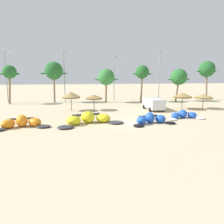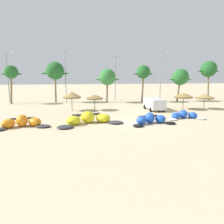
{
  "view_description": "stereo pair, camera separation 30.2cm",
  "coord_description": "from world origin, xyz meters",
  "px_view_note": "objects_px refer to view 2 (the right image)",
  "views": [
    {
      "loc": [
        -6.95,
        -21.92,
        5.22
      ],
      "look_at": [
        -1.88,
        2.0,
        1.0
      ],
      "focal_mm": 32.65,
      "sensor_mm": 36.0,
      "label": 1
    },
    {
      "loc": [
        -6.66,
        -21.98,
        5.22
      ],
      "look_at": [
        -1.88,
        2.0,
        1.0
      ],
      "focal_mm": 32.65,
      "sensor_mm": 36.0,
      "label": 2
    }
  ],
  "objects_px": {
    "kite_far_left": "(22,122)",
    "kite_left_of_center": "(151,120)",
    "beach_umbrella_near_van": "(72,95)",
    "lamppost_west_center": "(66,74)",
    "kite_left": "(89,119)",
    "beach_umbrella_middle": "(95,97)",
    "parked_van": "(154,103)",
    "lamppost_west": "(8,75)",
    "palm_left": "(55,71)",
    "palm_center_left": "(143,73)",
    "palm_right_of_gap": "(209,69)",
    "kite_center": "(184,115)",
    "palm_leftmost": "(11,73)",
    "beach_umbrella_near_palms": "(183,95)",
    "palm_center_right": "(180,77)",
    "beach_umbrella_outermost": "(205,96)",
    "palm_left_of_gap": "(107,77)",
    "lamppost_east": "(161,74)",
    "lamppost_east_center": "(116,76)"
  },
  "relations": [
    {
      "from": "beach_umbrella_near_palms",
      "to": "palm_right_of_gap",
      "type": "bearing_deg",
      "value": 42.24
    },
    {
      "from": "beach_umbrella_near_palms",
      "to": "palm_left_of_gap",
      "type": "distance_m",
      "value": 15.58
    },
    {
      "from": "kite_left",
      "to": "lamppost_east",
      "type": "height_order",
      "value": "lamppost_east"
    },
    {
      "from": "palm_left",
      "to": "palm_center_right",
      "type": "bearing_deg",
      "value": -6.97
    },
    {
      "from": "kite_left",
      "to": "kite_center",
      "type": "distance_m",
      "value": 12.18
    },
    {
      "from": "kite_far_left",
      "to": "palm_right_of_gap",
      "type": "bearing_deg",
      "value": 28.01
    },
    {
      "from": "kite_far_left",
      "to": "beach_umbrella_outermost",
      "type": "xyz_separation_m",
      "value": [
        26.57,
        7.15,
        1.63
      ]
    },
    {
      "from": "palm_right_of_gap",
      "to": "kite_center",
      "type": "bearing_deg",
      "value": -131.86
    },
    {
      "from": "beach_umbrella_outermost",
      "to": "lamppost_west",
      "type": "distance_m",
      "value": 37.48
    },
    {
      "from": "beach_umbrella_middle",
      "to": "palm_leftmost",
      "type": "xyz_separation_m",
      "value": [
        -14.74,
        10.79,
        3.9
      ]
    },
    {
      "from": "beach_umbrella_middle",
      "to": "lamppost_east",
      "type": "height_order",
      "value": "lamppost_east"
    },
    {
      "from": "palm_leftmost",
      "to": "beach_umbrella_near_van",
      "type": "bearing_deg",
      "value": -43.57
    },
    {
      "from": "palm_right_of_gap",
      "to": "beach_umbrella_near_palms",
      "type": "bearing_deg",
      "value": -137.76
    },
    {
      "from": "lamppost_west_center",
      "to": "lamppost_east_center",
      "type": "xyz_separation_m",
      "value": [
        10.94,
        1.24,
        -0.33
      ]
    },
    {
      "from": "beach_umbrella_outermost",
      "to": "lamppost_east_center",
      "type": "distance_m",
      "value": 19.94
    },
    {
      "from": "kite_left_of_center",
      "to": "palm_leftmost",
      "type": "xyz_separation_m",
      "value": [
        -19.9,
        21.44,
        5.54
      ]
    },
    {
      "from": "palm_left_of_gap",
      "to": "palm_left",
      "type": "bearing_deg",
      "value": 166.72
    },
    {
      "from": "beach_umbrella_middle",
      "to": "lamppost_east_center",
      "type": "xyz_separation_m",
      "value": [
        6.43,
        13.77,
        3.37
      ]
    },
    {
      "from": "lamppost_east_center",
      "to": "beach_umbrella_near_palms",
      "type": "bearing_deg",
      "value": -63.61
    },
    {
      "from": "palm_leftmost",
      "to": "palm_left_of_gap",
      "type": "bearing_deg",
      "value": -4.79
    },
    {
      "from": "kite_far_left",
      "to": "kite_left",
      "type": "distance_m",
      "value": 7.07
    },
    {
      "from": "kite_center",
      "to": "palm_left",
      "type": "bearing_deg",
      "value": 130.02
    },
    {
      "from": "beach_umbrella_near_van",
      "to": "lamppost_west_center",
      "type": "relative_size",
      "value": 0.28
    },
    {
      "from": "kite_far_left",
      "to": "beach_umbrella_middle",
      "type": "relative_size",
      "value": 2.22
    },
    {
      "from": "kite_left_of_center",
      "to": "lamppost_west",
      "type": "xyz_separation_m",
      "value": [
        -21.19,
        24.15,
        5.17
      ]
    },
    {
      "from": "beach_umbrella_near_van",
      "to": "lamppost_west_center",
      "type": "xyz_separation_m",
      "value": [
        -0.99,
        12.41,
        3.32
      ]
    },
    {
      "from": "kite_left",
      "to": "beach_umbrella_middle",
      "type": "relative_size",
      "value": 2.83
    },
    {
      "from": "palm_left_of_gap",
      "to": "palm_center_right",
      "type": "xyz_separation_m",
      "value": [
        15.67,
        -0.74,
        0.02
      ]
    },
    {
      "from": "palm_left",
      "to": "palm_center_left",
      "type": "xyz_separation_m",
      "value": [
        17.73,
        -3.07,
        -0.28
      ]
    },
    {
      "from": "kite_left",
      "to": "parked_van",
      "type": "height_order",
      "value": "parked_van"
    },
    {
      "from": "kite_center",
      "to": "palm_center_left",
      "type": "relative_size",
      "value": 0.68
    },
    {
      "from": "beach_umbrella_near_van",
      "to": "palm_right_of_gap",
      "type": "xyz_separation_m",
      "value": [
        30.23,
        9.34,
        4.4
      ]
    },
    {
      "from": "kite_far_left",
      "to": "palm_leftmost",
      "type": "xyz_separation_m",
      "value": [
        -5.95,
        20.21,
        5.53
      ]
    },
    {
      "from": "beach_umbrella_near_van",
      "to": "palm_left",
      "type": "relative_size",
      "value": 0.36
    },
    {
      "from": "kite_left",
      "to": "lamppost_west_center",
      "type": "distance_m",
      "value": 22.47
    },
    {
      "from": "kite_center",
      "to": "lamppost_east",
      "type": "height_order",
      "value": "lamppost_east"
    },
    {
      "from": "palm_leftmost",
      "to": "lamppost_east",
      "type": "distance_m",
      "value": 30.25
    },
    {
      "from": "kite_left",
      "to": "beach_umbrella_middle",
      "type": "distance_m",
      "value": 9.42
    },
    {
      "from": "beach_umbrella_near_palms",
      "to": "palm_center_left",
      "type": "xyz_separation_m",
      "value": [
        -3.13,
        10.52,
        3.82
      ]
    },
    {
      "from": "kite_far_left",
      "to": "kite_left_of_center",
      "type": "xyz_separation_m",
      "value": [
        13.95,
        -1.23,
        -0.01
      ]
    },
    {
      "from": "beach_umbrella_middle",
      "to": "lamppost_west",
      "type": "xyz_separation_m",
      "value": [
        -16.03,
        13.5,
        3.53
      ]
    },
    {
      "from": "beach_umbrella_middle",
      "to": "beach_umbrella_near_palms",
      "type": "height_order",
      "value": "beach_umbrella_near_palms"
    },
    {
      "from": "beach_umbrella_outermost",
      "to": "palm_left_of_gap",
      "type": "bearing_deg",
      "value": 140.73
    },
    {
      "from": "kite_left_of_center",
      "to": "lamppost_east_center",
      "type": "distance_m",
      "value": 24.96
    },
    {
      "from": "beach_umbrella_outermost",
      "to": "palm_right_of_gap",
      "type": "distance_m",
      "value": 15.5
    },
    {
      "from": "parked_van",
      "to": "lamppost_west",
      "type": "height_order",
      "value": "lamppost_west"
    },
    {
      "from": "parked_van",
      "to": "lamppost_east_center",
      "type": "height_order",
      "value": "lamppost_east_center"
    },
    {
      "from": "palm_right_of_gap",
      "to": "lamppost_west",
      "type": "height_order",
      "value": "lamppost_west"
    },
    {
      "from": "beach_umbrella_near_van",
      "to": "beach_umbrella_outermost",
      "type": "xyz_separation_m",
      "value": [
        21.31,
        -2.39,
        -0.39
      ]
    },
    {
      "from": "palm_left",
      "to": "palm_center_right",
      "type": "distance_m",
      "value": 26.25
    }
  ]
}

